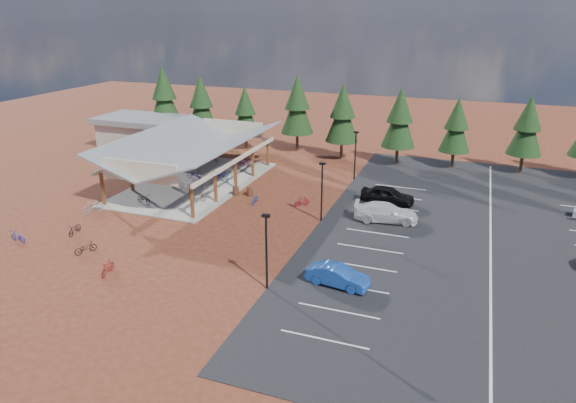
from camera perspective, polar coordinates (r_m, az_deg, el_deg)
The scene contains 36 objects.
ground at distance 43.48m, azimuth -3.40°, elevation -2.21°, with size 140.00×140.00×0.00m, color #552116.
asphalt_lot at distance 43.11m, azimuth 21.58°, elevation -3.89°, with size 27.00×44.00×0.04m, color black.
concrete_pad at distance 53.62m, azimuth -10.24°, elevation 2.04°, with size 10.60×18.60×0.10m, color gray.
bike_pavilion at distance 52.56m, azimuth -10.50°, elevation 5.94°, with size 11.65×19.40×4.97m.
outbuilding at distance 69.47m, azimuth -15.89°, elevation 7.53°, with size 11.00×7.00×3.90m.
lamp_post_0 at distance 32.07m, azimuth -2.42°, elevation -5.02°, with size 0.50×0.25×5.14m.
lamp_post_1 at distance 42.56m, azimuth 3.79°, elevation 1.56°, with size 0.50×0.25×5.14m.
lamp_post_2 at distance 53.69m, azimuth 7.49°, elevation 5.48°, with size 0.50×0.25×5.14m.
trash_bin_0 at distance 49.44m, azimuth -5.82°, elevation 1.15°, with size 0.60×0.60×0.90m, color #4B2A1B.
trash_bin_1 at distance 49.34m, azimuth -4.27°, elevation 1.16°, with size 0.60×0.60×0.90m, color #4B2A1B.
pine_0 at distance 72.10m, azimuth -13.60°, elevation 11.41°, with size 4.21×4.21×9.81m.
pine_1 at distance 67.67m, azimuth -9.62°, elevation 10.72°, with size 3.88×3.88×9.04m.
pine_2 at distance 65.33m, azimuth -4.78°, elevation 9.98°, with size 3.41×3.41×7.94m.
pine_3 at distance 64.11m, azimuth 1.04°, elevation 10.67°, with size 4.05×4.05×9.43m.
pine_4 at distance 60.71m, azimuth 6.10°, elevation 9.71°, with size 3.84×3.84×8.95m.
pine_5 at distance 59.29m, azimuth 12.30°, elevation 9.05°, with size 3.81×3.81×8.88m.
pine_6 at distance 59.93m, azimuth 18.21°, elevation 8.05°, with size 3.40×3.40×7.93m.
pine_7 at distance 60.69m, azimuth 25.07°, elevation 7.63°, with size 3.65×3.65×8.49m.
bike_0 at distance 48.72m, azimuth -15.73°, elevation 0.29°, with size 0.60×1.72×0.90m, color black.
bike_1 at distance 52.32m, azimuth -12.21°, elevation 2.00°, with size 0.42×1.50×0.90m, color #9C9EA5.
bike_2 at distance 54.87m, azimuth -10.34°, elevation 3.01°, with size 0.60×1.72×0.90m, color navy.
bike_3 at distance 60.60m, azimuth -8.39°, elevation 4.83°, with size 0.44×1.56×0.94m, color maroon.
bike_4 at distance 48.16m, azimuth -9.99°, elevation 0.48°, with size 0.55×1.57×0.83m, color black.
bike_5 at distance 51.15m, azimuth -10.18°, elevation 1.81°, with size 0.50×1.78×1.07m, color gray.
bike_6 at distance 54.17m, azimuth -7.48°, elevation 2.95°, with size 0.61×1.76×0.93m, color navy.
bike_7 at distance 58.55m, azimuth -5.02°, elevation 4.45°, with size 0.48×1.71×1.03m, color maroon.
bike_8 at distance 44.19m, azimuth -22.61°, elevation -2.81°, with size 0.62×1.78×0.93m, color black.
bike_9 at distance 48.22m, azimuth -20.88°, elevation -0.55°, with size 0.51×1.80×1.08m, color gray.
bike_10 at distance 44.65m, azimuth -27.83°, elevation -3.47°, with size 0.57×1.65×0.87m, color navy.
bike_11 at distance 36.91m, azimuth -19.41°, elevation -6.92°, with size 0.48×1.70×1.02m, color maroon.
bike_12 at distance 40.54m, azimuth -21.58°, elevation -4.80°, with size 0.58×1.68×0.88m, color black.
bike_14 at distance 47.27m, azimuth -3.67°, elevation 0.30°, with size 0.61×1.74×0.91m, color navy.
bike_15 at distance 46.52m, azimuth 1.55°, elevation 0.00°, with size 0.44×1.55×0.93m, color maroon.
car_1 at distance 33.55m, azimuth 5.55°, elevation -8.22°, with size 1.44×4.13×1.36m, color #1A449C.
car_3 at distance 43.89m, azimuth 10.84°, elevation -1.19°, with size 2.16×5.33×1.55m, color silver.
car_4 at distance 47.76m, azimuth 10.99°, elevation 0.69°, with size 1.96×4.86×1.66m, color black.
Camera 1 is at (16.27, -36.62, 16.85)m, focal length 32.00 mm.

